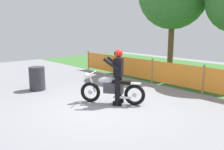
# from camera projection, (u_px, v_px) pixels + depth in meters

# --- Properties ---
(ground) EXTENTS (24.00, 24.00, 0.02)m
(ground) POSITION_uv_depth(u_px,v_px,m) (107.00, 106.00, 7.33)
(ground) COLOR gray
(grass_verge) EXTENTS (24.00, 7.54, 0.01)m
(grass_verge) POSITION_uv_depth(u_px,v_px,m) (221.00, 76.00, 11.92)
(grass_verge) COLOR #386B2D
(grass_verge) RESTS_ON ground
(barrier_fence) EXTENTS (11.70, 0.08, 1.05)m
(barrier_fence) POSITION_uv_depth(u_px,v_px,m) (175.00, 74.00, 9.41)
(barrier_fence) COLOR #997547
(barrier_fence) RESTS_ON ground
(motorcycle_lead) EXTENTS (1.72, 1.29, 0.97)m
(motorcycle_lead) POSITION_uv_depth(u_px,v_px,m) (112.00, 89.00, 7.49)
(motorcycle_lead) COLOR black
(motorcycle_lead) RESTS_ON ground
(rider_lead) EXTENTS (0.73, 0.72, 1.69)m
(rider_lead) POSITION_uv_depth(u_px,v_px,m) (118.00, 75.00, 7.36)
(rider_lead) COLOR black
(rider_lead) RESTS_ON ground
(oil_drum) EXTENTS (0.58, 0.58, 0.88)m
(oil_drum) POSITION_uv_depth(u_px,v_px,m) (37.00, 79.00, 9.15)
(oil_drum) COLOR #2D2D33
(oil_drum) RESTS_ON ground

